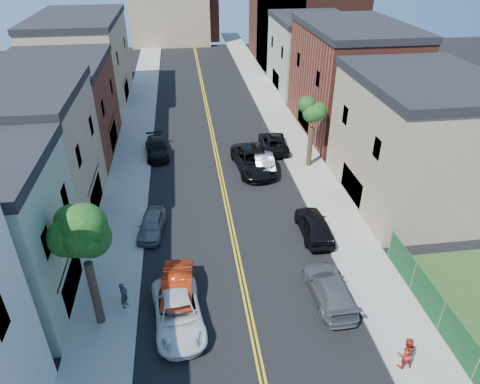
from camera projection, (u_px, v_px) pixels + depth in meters
name	position (u px, v px, depth m)	size (l,w,h in m)	color
sidewalk_left	(136.00, 131.00, 45.03)	(3.20, 100.00, 0.15)	gray
sidewalk_right	(283.00, 123.00, 46.87)	(3.20, 100.00, 0.15)	gray
curb_left	(153.00, 130.00, 45.24)	(0.30, 100.00, 0.15)	gray
curb_right	(268.00, 124.00, 46.67)	(0.30, 100.00, 0.15)	gray
bldg_left_tan_near	(21.00, 162.00, 29.31)	(9.00, 10.00, 9.00)	#998466
bldg_left_brick	(58.00, 112.00, 38.90)	(9.00, 12.00, 8.00)	brown
bldg_left_tan_far	(84.00, 64.00, 50.40)	(9.00, 16.00, 9.50)	#998466
bldg_right_tan	(415.00, 144.00, 31.72)	(9.00, 12.00, 9.00)	#998466
bldg_right_brick	(350.00, 82.00, 43.35)	(9.00, 14.00, 10.00)	brown
bldg_right_palegrn	(311.00, 56.00, 55.62)	(9.00, 12.00, 8.50)	gray
church	(300.00, 12.00, 67.14)	(16.20, 14.20, 22.60)	#4C2319
backdrop_left	(170.00, 9.00, 78.09)	(14.00, 8.00, 12.00)	#998466
backdrop_center	(191.00, 11.00, 82.47)	(10.00, 8.00, 10.00)	brown
fence_right	(458.00, 340.00, 20.64)	(0.04, 15.00, 1.90)	#143F1E
tree_left_mid	(78.00, 221.00, 19.61)	(5.20, 5.20, 9.29)	#35221A
tree_right_far	(314.00, 104.00, 35.46)	(4.40, 4.40, 8.03)	#35221A
red_sedan	(178.00, 291.00, 23.91)	(1.67, 4.79, 1.58)	#B3270B
white_pickup	(178.00, 313.00, 22.59)	(2.48, 5.39, 1.50)	silver
grey_car_left	(152.00, 225.00, 29.56)	(1.60, 3.98, 1.36)	slate
black_car_left	(157.00, 148.00, 39.98)	(1.99, 4.91, 1.42)	black
grey_car_right	(330.00, 289.00, 24.15)	(2.05, 5.04, 1.46)	#53555B
black_car_right	(314.00, 225.00, 29.29)	(1.90, 4.72, 1.61)	black
silver_car_right	(263.00, 161.00, 37.54)	(1.62, 4.65, 1.53)	#AEB2B6
dark_car_right_far	(273.00, 142.00, 41.05)	(2.44, 5.30, 1.47)	black
black_suv_lane	(253.00, 161.00, 37.43)	(2.95, 6.41, 1.78)	black
pedestrian_left	(124.00, 295.00, 23.41)	(0.59, 0.39, 1.61)	#2A2A33
pedestrian_right	(406.00, 353.00, 20.08)	(0.87, 0.68, 1.79)	#A82819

